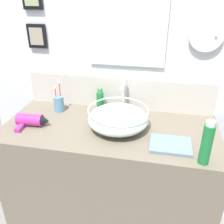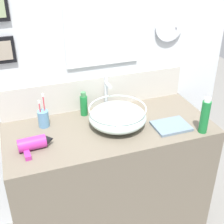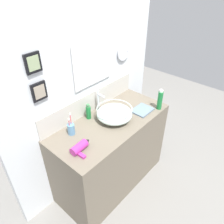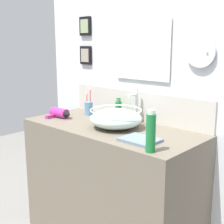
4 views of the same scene
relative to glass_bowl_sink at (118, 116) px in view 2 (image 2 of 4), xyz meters
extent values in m
cube|color=#6B6051|center=(-0.05, 0.00, -0.49)|extent=(1.23, 0.55, 0.85)
cube|color=silver|center=(-0.05, 0.30, 0.29)|extent=(1.84, 0.06, 2.41)
cube|color=beige|center=(-0.05, 0.27, 0.04)|extent=(1.20, 0.02, 0.21)
cube|color=white|center=(0.00, 0.27, 0.43)|extent=(0.39, 0.01, 0.35)
cube|color=white|center=(0.00, 0.26, 0.43)|extent=(0.45, 0.01, 0.41)
cylinder|color=silver|center=(0.43, 0.25, 0.42)|extent=(0.18, 0.01, 0.18)
cylinder|color=silver|center=(0.48, 0.27, 0.42)|extent=(0.01, 0.06, 0.01)
cube|color=black|center=(-0.56, 0.26, 0.38)|extent=(0.12, 0.02, 0.14)
cube|color=gray|center=(-0.56, 0.25, 0.38)|extent=(0.09, 0.01, 0.10)
ellipsoid|color=silver|center=(0.00, 0.00, 0.00)|extent=(0.34, 0.34, 0.12)
torus|color=silver|center=(0.00, 0.00, 0.05)|extent=(0.34, 0.34, 0.01)
torus|color=#B2B7BC|center=(0.00, 0.00, -0.06)|extent=(0.13, 0.13, 0.01)
cylinder|color=silver|center=(0.00, 0.21, 0.04)|extent=(0.02, 0.02, 0.20)
cylinder|color=silver|center=(0.00, 0.17, 0.13)|extent=(0.02, 0.08, 0.02)
cylinder|color=silver|center=(0.00, 0.21, 0.16)|extent=(0.02, 0.02, 0.03)
cylinder|color=#B22D8C|center=(-0.50, -0.07, -0.03)|extent=(0.15, 0.08, 0.07)
cone|color=black|center=(-0.41, -0.06, -0.03)|extent=(0.05, 0.06, 0.06)
cube|color=#B22D8C|center=(-0.54, -0.12, -0.05)|extent=(0.04, 0.09, 0.02)
cylinder|color=#598CB2|center=(-0.41, 0.14, -0.01)|extent=(0.06, 0.06, 0.10)
cylinder|color=#D83F4C|center=(-0.40, 0.15, 0.03)|extent=(0.01, 0.01, 0.19)
cube|color=white|center=(-0.40, 0.15, 0.14)|extent=(0.01, 0.01, 0.02)
cylinder|color=#D83F4C|center=(-0.42, 0.14, 0.02)|extent=(0.01, 0.01, 0.15)
cube|color=white|center=(-0.42, 0.14, 0.10)|extent=(0.01, 0.01, 0.02)
cylinder|color=#197233|center=(-0.15, 0.19, 0.00)|extent=(0.05, 0.05, 0.13)
cylinder|color=#3F7F4C|center=(-0.15, 0.19, 0.08)|extent=(0.03, 0.03, 0.03)
cylinder|color=#197233|center=(0.44, -0.22, 0.03)|extent=(0.05, 0.05, 0.20)
cylinder|color=silver|center=(0.44, -0.22, 0.14)|extent=(0.04, 0.04, 0.02)
cube|color=slate|center=(0.29, -0.12, -0.06)|extent=(0.21, 0.16, 0.02)
camera|label=1|loc=(0.21, -1.20, 0.66)|focal=40.00mm
camera|label=2|loc=(-0.55, -1.47, 0.92)|focal=50.00mm
camera|label=3|loc=(-1.27, -1.09, 1.19)|focal=35.00mm
camera|label=4|loc=(1.31, -1.45, 0.47)|focal=50.00mm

